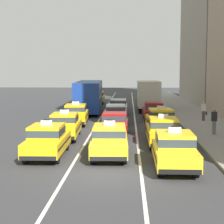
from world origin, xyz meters
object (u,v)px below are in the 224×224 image
(taxi_left_second, at_px, (65,125))
(sedan_right_fourth, at_px, (153,110))
(taxi_left_fifth, at_px, (97,97))
(sedan_center_fourth, at_px, (118,106))
(taxi_right_third, at_px, (161,119))
(sedan_center_third, at_px, (116,113))
(taxi_left_third, at_px, (76,114))
(taxi_center_nearest, at_px, (110,140))
(taxi_left_nearest, at_px, (47,140))
(sedan_center_second, at_px, (115,123))
(taxi_right_second, at_px, (163,131))
(box_truck_right_fifth, at_px, (148,95))
(taxi_right_sixth, at_px, (146,98))
(pedestrian_trailing, at_px, (214,121))
(taxi_right_nearest, at_px, (174,149))
(bus_left_fourth, at_px, (89,95))
(pedestrian_mid_block, at_px, (204,111))

(taxi_left_second, bearing_deg, sedan_right_fourth, 56.29)
(taxi_left_fifth, bearing_deg, sedan_right_fourth, -68.23)
(sedan_center_fourth, bearing_deg, taxi_right_third, -71.57)
(sedan_center_third, height_order, sedan_center_fourth, same)
(taxi_left_third, relative_size, sedan_center_fourth, 1.08)
(taxi_left_fifth, relative_size, taxi_center_nearest, 1.00)
(taxi_left_fifth, xyz_separation_m, taxi_center_nearest, (3.19, -30.59, 0.00))
(taxi_left_nearest, relative_size, sedan_center_second, 1.06)
(taxi_center_nearest, relative_size, sedan_right_fourth, 1.06)
(taxi_left_third, height_order, taxi_right_second, same)
(taxi_left_second, distance_m, taxi_right_third, 7.18)
(taxi_left_nearest, xyz_separation_m, taxi_left_third, (-0.14, 11.56, 0.00))
(taxi_right_second, bearing_deg, box_truck_right_fifth, 89.81)
(box_truck_right_fifth, relative_size, taxi_right_sixth, 1.52)
(sedan_center_second, bearing_deg, pedestrian_trailing, -0.03)
(sedan_center_fourth, relative_size, pedestrian_trailing, 2.49)
(sedan_center_second, height_order, sedan_right_fourth, same)
(sedan_center_fourth, height_order, pedestrian_trailing, pedestrian_trailing)
(sedan_center_fourth, bearing_deg, taxi_center_nearest, -89.75)
(pedestrian_trailing, bearing_deg, taxi_right_second, -138.98)
(sedan_center_fourth, bearing_deg, taxi_right_nearest, -81.33)
(taxi_left_second, relative_size, bus_left_fourth, 0.41)
(taxi_right_nearest, bearing_deg, sedan_center_second, 109.73)
(taxi_left_second, distance_m, pedestrian_trailing, 9.94)
(sedan_center_second, bearing_deg, taxi_left_fifth, 97.52)
(sedan_center_third, xyz_separation_m, taxi_right_sixth, (3.31, 17.35, 0.03))
(taxi_left_second, xyz_separation_m, bus_left_fourth, (-0.09, 16.06, 0.94))
(taxi_right_nearest, bearing_deg, taxi_center_nearest, 145.25)
(bus_left_fourth, distance_m, pedestrian_mid_block, 13.25)
(taxi_right_nearest, bearing_deg, pedestrian_trailing, 66.66)
(sedan_center_fourth, height_order, taxi_right_second, taxi_right_second)
(taxi_left_nearest, relative_size, pedestrian_trailing, 2.65)
(bus_left_fourth, bearing_deg, pedestrian_trailing, -56.19)
(box_truck_right_fifth, relative_size, pedestrian_trailing, 4.03)
(bus_left_fourth, bearing_deg, sedan_center_fourth, -41.45)
(sedan_center_second, xyz_separation_m, taxi_right_third, (3.28, 1.92, 0.03))
(taxi_left_fifth, distance_m, box_truck_right_fifth, 10.56)
(taxi_left_nearest, xyz_separation_m, pedestrian_mid_block, (10.57, 13.39, 0.09))
(sedan_center_third, xyz_separation_m, taxi_right_nearest, (3.16, -14.48, 0.03))
(taxi_left_nearest, xyz_separation_m, taxi_right_nearest, (6.26, -2.04, 0.00))
(taxi_left_nearest, distance_m, sedan_right_fourth, 16.05)
(sedan_center_third, bearing_deg, taxi_right_sixth, 79.21)
(taxi_left_third, bearing_deg, sedan_center_second, -56.85)
(sedan_right_fourth, bearing_deg, pedestrian_trailing, -67.14)
(taxi_left_nearest, relative_size, bus_left_fourth, 0.41)
(taxi_left_third, height_order, pedestrian_trailing, taxi_left_third)
(taxi_left_third, bearing_deg, taxi_left_second, -88.41)
(box_truck_right_fifth, bearing_deg, taxi_left_fifth, 126.44)
(taxi_left_fifth, xyz_separation_m, sedan_center_third, (3.07, -18.22, -0.03))
(pedestrian_mid_block, bearing_deg, taxi_right_second, -113.12)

